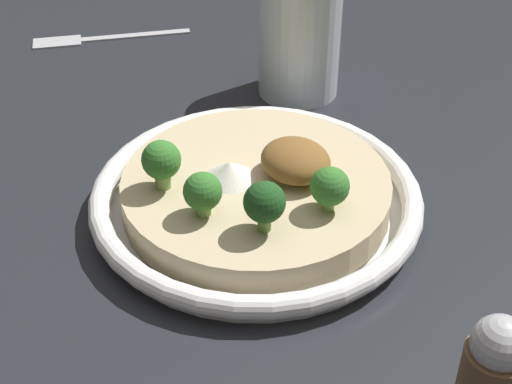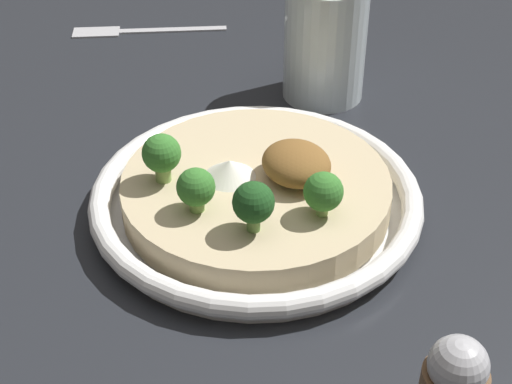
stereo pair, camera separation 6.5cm
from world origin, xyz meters
name	(u,v)px [view 2 (the right image)]	position (x,y,z in m)	size (l,w,h in m)	color
ground_plane	(256,211)	(0.00, 0.00, 0.00)	(6.00, 6.00, 0.00)	#23262B
risotto_bowl	(256,196)	(0.00, 0.00, 0.02)	(0.28, 0.28, 0.03)	white
cheese_sprinkle	(230,169)	(0.01, 0.02, 0.04)	(0.04, 0.04, 0.02)	white
crispy_onion_garnish	(296,163)	(-0.02, -0.03, 0.05)	(0.06, 0.05, 0.03)	brown
broccoli_left	(253,203)	(-0.05, 0.04, 0.06)	(0.03, 0.03, 0.04)	#668E47
broccoli_back_right	(162,155)	(0.04, 0.07, 0.06)	(0.03, 0.03, 0.04)	#84A856
broccoli_front_left	(323,192)	(-0.07, -0.02, 0.06)	(0.03, 0.03, 0.04)	#84A856
broccoli_back_left	(196,188)	(-0.01, 0.06, 0.05)	(0.03, 0.03, 0.04)	#759E4C
drinking_glass	(325,41)	(0.13, -0.16, 0.06)	(0.08, 0.08, 0.12)	silver
fork_utensil	(133,30)	(0.37, -0.05, 0.00)	(0.10, 0.17, 0.00)	#B7B7BC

